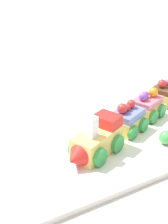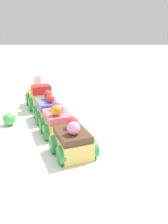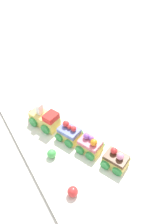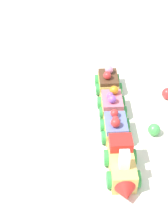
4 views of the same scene
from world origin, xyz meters
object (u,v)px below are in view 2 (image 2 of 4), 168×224
(gumball_green, at_px, (9,119))
(cake_car_strawberry, at_px, (58,122))
(cake_train_locomotive, at_px, (39,97))
(cake_car_blueberry, at_px, (49,110))
(cake_car_chocolate, at_px, (73,142))

(gumball_green, bearing_deg, cake_car_strawberry, -110.58)
(cake_train_locomotive, bearing_deg, cake_car_blueberry, -179.84)
(cake_car_blueberry, distance_m, cake_car_strawberry, 0.08)
(cake_car_strawberry, height_order, gumball_green, cake_car_strawberry)
(cake_car_chocolate, bearing_deg, cake_train_locomotive, 0.02)
(cake_car_chocolate, distance_m, gumball_green, 0.19)
(cake_train_locomotive, height_order, cake_car_chocolate, cake_train_locomotive)
(cake_car_blueberry, height_order, cake_car_chocolate, cake_car_blueberry)
(cake_car_blueberry, bearing_deg, gumball_green, 90.80)
(cake_car_strawberry, relative_size, cake_car_chocolate, 1.00)
(cake_train_locomotive, distance_m, cake_car_strawberry, 0.20)
(cake_train_locomotive, relative_size, cake_car_chocolate, 1.60)
(cake_car_blueberry, xyz_separation_m, gumball_green, (-0.03, 0.08, -0.01))
(cake_car_chocolate, xyz_separation_m, gumball_green, (0.13, 0.15, -0.01))
(cake_train_locomotive, relative_size, cake_car_blueberry, 1.60)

